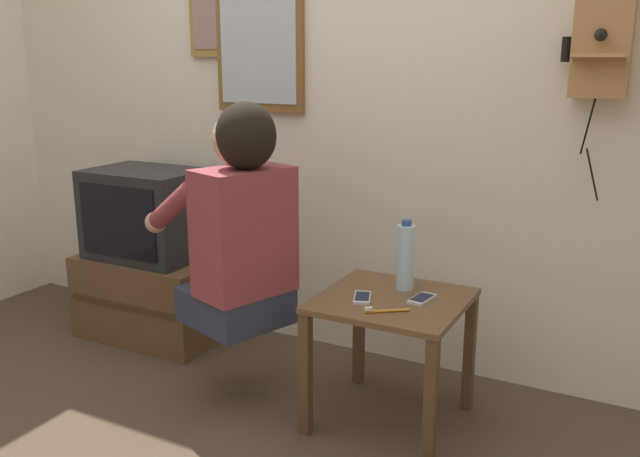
{
  "coord_description": "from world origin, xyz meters",
  "views": [
    {
      "loc": [
        1.4,
        -1.61,
        1.36
      ],
      "look_at": [
        0.26,
        0.55,
        0.74
      ],
      "focal_mm": 38.0,
      "sensor_mm": 36.0,
      "label": 1
    }
  ],
  "objects": [
    {
      "name": "cell_phone_spare",
      "position": [
        0.64,
        0.63,
        0.51
      ],
      "size": [
        0.08,
        0.13,
        0.01
      ],
      "rotation": [
        0.0,
        0.0,
        -0.13
      ],
      "color": "silver",
      "rests_on": "side_table"
    },
    {
      "name": "side_table",
      "position": [
        0.53,
        0.6,
        0.4
      ],
      "size": [
        0.53,
        0.52,
        0.5
      ],
      "color": "brown",
      "rests_on": "ground_plane"
    },
    {
      "name": "wall_back",
      "position": [
        0.0,
        1.16,
        1.27
      ],
      "size": [
        6.8,
        0.05,
        2.55
      ],
      "color": "silver",
      "rests_on": "ground_plane"
    },
    {
      "name": "cell_phone_held",
      "position": [
        0.44,
        0.54,
        0.51
      ],
      "size": [
        0.1,
        0.14,
        0.01
      ],
      "rotation": [
        0.0,
        0.0,
        0.36
      ],
      "color": "silver",
      "rests_on": "side_table"
    },
    {
      "name": "framed_picture",
      "position": [
        -0.59,
        1.12,
        1.62
      ],
      "size": [
        0.32,
        0.03,
        0.52
      ],
      "color": "olive"
    },
    {
      "name": "person",
      "position": [
        -0.05,
        0.47,
        0.75
      ],
      "size": [
        0.64,
        0.53,
        0.87
      ],
      "rotation": [
        0.0,
        0.0,
        1.23
      ],
      "color": "#2D3347",
      "rests_on": "ground_plane"
    },
    {
      "name": "toothbrush",
      "position": [
        0.56,
        0.45,
        0.51
      ],
      "size": [
        0.14,
        0.1,
        0.02
      ],
      "rotation": [
        0.0,
        0.0,
        2.2
      ],
      "color": "orange",
      "rests_on": "side_table"
    },
    {
      "name": "wall_phone_antique",
      "position": [
        1.12,
        1.07,
        1.41
      ],
      "size": [
        0.24,
        0.18,
        0.8
      ],
      "color": "#AD7A47"
    },
    {
      "name": "tv_stand",
      "position": [
        -0.83,
        0.85,
        0.21
      ],
      "size": [
        0.71,
        0.48,
        0.41
      ],
      "color": "brown",
      "rests_on": "ground_plane"
    },
    {
      "name": "wall_mirror",
      "position": [
        -0.36,
        1.12,
        1.5
      ],
      "size": [
        0.46,
        0.03,
        0.77
      ],
      "color": "brown"
    },
    {
      "name": "water_bottle",
      "position": [
        0.54,
        0.72,
        0.63
      ],
      "size": [
        0.07,
        0.07,
        0.27
      ],
      "color": "silver",
      "rests_on": "side_table"
    },
    {
      "name": "television",
      "position": [
        -0.84,
        0.83,
        0.63
      ],
      "size": [
        0.54,
        0.4,
        0.43
      ],
      "color": "#232326",
      "rests_on": "tv_stand"
    }
  ]
}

